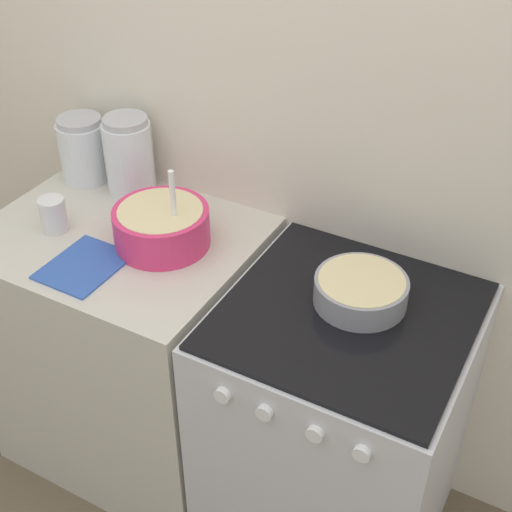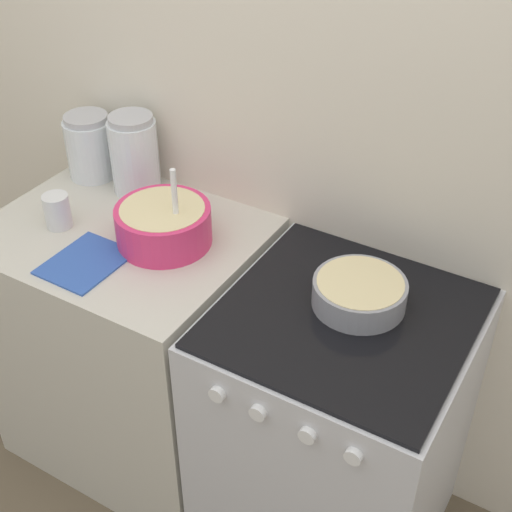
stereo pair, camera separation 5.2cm
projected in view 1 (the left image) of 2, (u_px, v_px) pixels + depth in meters
wall_back at (293, 116)px, 1.95m from camera, size 4.56×0.05×2.40m
countertop_cabinet at (132, 346)px, 2.31m from camera, size 0.78×0.63×0.88m
stove at (336, 431)px, 2.03m from camera, size 0.63×0.64×0.88m
mixing_bowl at (161, 225)px, 1.97m from camera, size 0.27×0.27×0.25m
baking_pan at (361, 290)px, 1.78m from camera, size 0.24×0.24×0.07m
storage_jar_left at (84, 153)px, 2.26m from camera, size 0.15×0.15×0.21m
storage_jar_middle at (130, 161)px, 2.17m from camera, size 0.15×0.15×0.25m
tin_can at (53, 215)px, 2.04m from camera, size 0.08×0.08×0.10m
recipe_page at (84, 266)px, 1.92m from camera, size 0.19×0.23×0.01m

